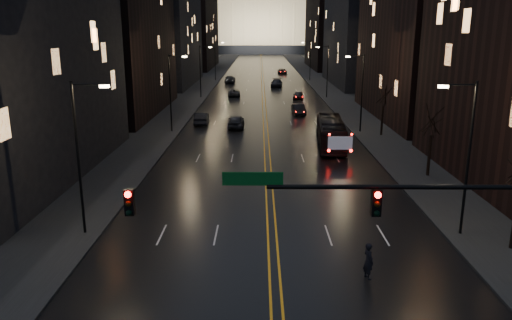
{
  "coord_description": "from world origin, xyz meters",
  "views": [
    {
      "loc": [
        -0.77,
        -17.17,
        11.72
      ],
      "look_at": [
        -0.97,
        13.31,
        3.69
      ],
      "focal_mm": 35.0,
      "sensor_mm": 36.0,
      "label": 1
    }
  ],
  "objects_px": {
    "bus": "(331,133)",
    "oncoming_car_a": "(236,121)",
    "oncoming_car_b": "(201,118)",
    "pedestrian_a": "(368,261)",
    "traffic_signal": "(441,216)",
    "receding_car_a": "(299,110)"
  },
  "relations": [
    {
      "from": "receding_car_a",
      "to": "pedestrian_a",
      "type": "relative_size",
      "value": 2.43
    },
    {
      "from": "bus",
      "to": "receding_car_a",
      "type": "bearing_deg",
      "value": 99.49
    },
    {
      "from": "oncoming_car_b",
      "to": "pedestrian_a",
      "type": "relative_size",
      "value": 2.55
    },
    {
      "from": "traffic_signal",
      "to": "oncoming_car_b",
      "type": "distance_m",
      "value": 47.53
    },
    {
      "from": "oncoming_car_a",
      "to": "pedestrian_a",
      "type": "distance_m",
      "value": 38.93
    },
    {
      "from": "oncoming_car_b",
      "to": "receding_car_a",
      "type": "distance_m",
      "value": 14.81
    },
    {
      "from": "oncoming_car_b",
      "to": "bus",
      "type": "bearing_deg",
      "value": 136.7
    },
    {
      "from": "pedestrian_a",
      "to": "oncoming_car_a",
      "type": "bearing_deg",
      "value": -7.45
    },
    {
      "from": "bus",
      "to": "receding_car_a",
      "type": "distance_m",
      "value": 20.06
    },
    {
      "from": "oncoming_car_a",
      "to": "receding_car_a",
      "type": "xyz_separation_m",
      "value": [
        8.38,
        9.65,
        -0.08
      ]
    },
    {
      "from": "bus",
      "to": "oncoming_car_a",
      "type": "distance_m",
      "value": 14.47
    },
    {
      "from": "traffic_signal",
      "to": "pedestrian_a",
      "type": "distance_m",
      "value": 6.51
    },
    {
      "from": "oncoming_car_b",
      "to": "pedestrian_a",
      "type": "bearing_deg",
      "value": 104.93
    },
    {
      "from": "bus",
      "to": "pedestrian_a",
      "type": "bearing_deg",
      "value": -89.64
    },
    {
      "from": "bus",
      "to": "pedestrian_a",
      "type": "distance_m",
      "value": 27.83
    },
    {
      "from": "oncoming_car_b",
      "to": "receding_car_a",
      "type": "xyz_separation_m",
      "value": [
        12.89,
        7.3,
        -0.04
      ]
    },
    {
      "from": "bus",
      "to": "receding_car_a",
      "type": "xyz_separation_m",
      "value": [
        -1.74,
        19.97,
        -0.74
      ]
    },
    {
      "from": "traffic_signal",
      "to": "bus",
      "type": "xyz_separation_m",
      "value": [
        0.61,
        32.54,
        -3.63
      ]
    },
    {
      "from": "bus",
      "to": "oncoming_car_b",
      "type": "xyz_separation_m",
      "value": [
        -14.62,
        12.67,
        -0.7
      ]
    },
    {
      "from": "receding_car_a",
      "to": "pedestrian_a",
      "type": "bearing_deg",
      "value": -94.33
    },
    {
      "from": "traffic_signal",
      "to": "pedestrian_a",
      "type": "height_order",
      "value": "traffic_signal"
    },
    {
      "from": "traffic_signal",
      "to": "bus",
      "type": "relative_size",
      "value": 1.63
    }
  ]
}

